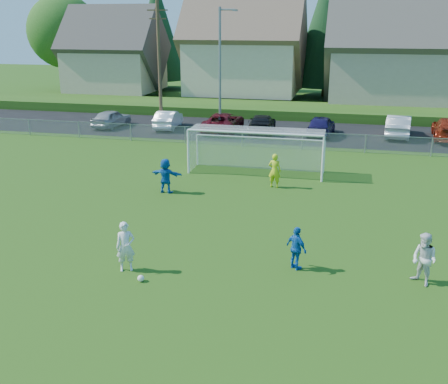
{
  "coord_description": "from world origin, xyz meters",
  "views": [
    {
      "loc": [
        4.62,
        -11.84,
        8.1
      ],
      "look_at": [
        0.0,
        8.0,
        1.4
      ],
      "focal_mm": 42.0,
      "sensor_mm": 36.0,
      "label": 1
    }
  ],
  "objects_px": {
    "player_white_a": "(126,247)",
    "car_d": "(262,124)",
    "goalkeeper": "(275,171)",
    "car_e": "(321,125)",
    "soccer_ball": "(141,278)",
    "car_a": "(111,118)",
    "car_c": "(223,122)",
    "player_white_b": "(424,259)",
    "soccer_goal": "(257,144)",
    "player_blue_b": "(166,176)",
    "player_blue_a": "(296,248)",
    "car_b": "(168,119)",
    "car_f": "(398,126)"
  },
  "relations": [
    {
      "from": "player_blue_b",
      "to": "car_f",
      "type": "xyz_separation_m",
      "value": [
        12.17,
        16.22,
        -0.07
      ]
    },
    {
      "from": "player_blue_a",
      "to": "car_b",
      "type": "bearing_deg",
      "value": -20.99
    },
    {
      "from": "car_a",
      "to": "player_blue_b",
      "type": "bearing_deg",
      "value": 131.15
    },
    {
      "from": "car_c",
      "to": "car_d",
      "type": "relative_size",
      "value": 1.13
    },
    {
      "from": "car_a",
      "to": "car_b",
      "type": "height_order",
      "value": "car_b"
    },
    {
      "from": "player_white_a",
      "to": "car_e",
      "type": "height_order",
      "value": "player_white_a"
    },
    {
      "from": "player_white_a",
      "to": "car_d",
      "type": "bearing_deg",
      "value": 61.82
    },
    {
      "from": "car_d",
      "to": "car_b",
      "type": "bearing_deg",
      "value": -3.8
    },
    {
      "from": "car_a",
      "to": "soccer_goal",
      "type": "distance_m",
      "value": 16.96
    },
    {
      "from": "car_e",
      "to": "car_b",
      "type": "bearing_deg",
      "value": 4.79
    },
    {
      "from": "car_b",
      "to": "car_f",
      "type": "relative_size",
      "value": 0.88
    },
    {
      "from": "soccer_ball",
      "to": "player_white_b",
      "type": "height_order",
      "value": "player_white_b"
    },
    {
      "from": "car_c",
      "to": "car_e",
      "type": "xyz_separation_m",
      "value": [
        7.29,
        0.36,
        0.01
      ]
    },
    {
      "from": "goalkeeper",
      "to": "car_e",
      "type": "height_order",
      "value": "goalkeeper"
    },
    {
      "from": "car_e",
      "to": "soccer_goal",
      "type": "distance_m",
      "value": 11.19
    },
    {
      "from": "soccer_ball",
      "to": "player_blue_a",
      "type": "bearing_deg",
      "value": 23.1
    },
    {
      "from": "goalkeeper",
      "to": "car_d",
      "type": "relative_size",
      "value": 0.38
    },
    {
      "from": "player_white_b",
      "to": "car_f",
      "type": "xyz_separation_m",
      "value": [
        1.05,
        23.33,
        -0.08
      ]
    },
    {
      "from": "soccer_ball",
      "to": "player_blue_a",
      "type": "height_order",
      "value": "player_blue_a"
    },
    {
      "from": "player_blue_b",
      "to": "car_e",
      "type": "distance_m",
      "value": 16.76
    },
    {
      "from": "player_white_a",
      "to": "car_c",
      "type": "bearing_deg",
      "value": 68.88
    },
    {
      "from": "player_blue_a",
      "to": "soccer_ball",
      "type": "bearing_deg",
      "value": 63.43
    },
    {
      "from": "player_blue_a",
      "to": "soccer_goal",
      "type": "xyz_separation_m",
      "value": [
        -3.33,
        11.55,
        0.86
      ]
    },
    {
      "from": "player_blue_b",
      "to": "soccer_ball",
      "type": "bearing_deg",
      "value": 110.11
    },
    {
      "from": "player_white_b",
      "to": "car_d",
      "type": "distance_m",
      "value": 24.19
    },
    {
      "from": "player_blue_b",
      "to": "car_d",
      "type": "relative_size",
      "value": 0.37
    },
    {
      "from": "player_blue_a",
      "to": "soccer_goal",
      "type": "distance_m",
      "value": 12.05
    },
    {
      "from": "goalkeeper",
      "to": "car_b",
      "type": "xyz_separation_m",
      "value": [
        -10.21,
        13.3,
        -0.18
      ]
    },
    {
      "from": "soccer_ball",
      "to": "car_a",
      "type": "distance_m",
      "value": 26.72
    },
    {
      "from": "car_b",
      "to": "player_white_a",
      "type": "bearing_deg",
      "value": 100.31
    },
    {
      "from": "car_d",
      "to": "player_blue_a",
      "type": "bearing_deg",
      "value": 97.94
    },
    {
      "from": "car_d",
      "to": "player_white_b",
      "type": "bearing_deg",
      "value": 107.29
    },
    {
      "from": "soccer_ball",
      "to": "car_c",
      "type": "distance_m",
      "value": 24.18
    },
    {
      "from": "player_blue_b",
      "to": "goalkeeper",
      "type": "distance_m",
      "value": 5.48
    },
    {
      "from": "car_f",
      "to": "soccer_goal",
      "type": "height_order",
      "value": "soccer_goal"
    },
    {
      "from": "car_c",
      "to": "soccer_goal",
      "type": "height_order",
      "value": "soccer_goal"
    },
    {
      "from": "soccer_ball",
      "to": "soccer_goal",
      "type": "distance_m",
      "value": 13.77
    },
    {
      "from": "player_white_b",
      "to": "goalkeeper",
      "type": "height_order",
      "value": "goalkeeper"
    },
    {
      "from": "player_white_a",
      "to": "player_blue_b",
      "type": "bearing_deg",
      "value": 73.81
    },
    {
      "from": "car_e",
      "to": "player_blue_a",
      "type": "bearing_deg",
      "value": 95.73
    },
    {
      "from": "soccer_goal",
      "to": "goalkeeper",
      "type": "bearing_deg",
      "value": -62.16
    },
    {
      "from": "player_white_b",
      "to": "goalkeeper",
      "type": "relative_size",
      "value": 0.99
    },
    {
      "from": "car_a",
      "to": "car_e",
      "type": "xyz_separation_m",
      "value": [
        16.41,
        0.49,
        0.05
      ]
    },
    {
      "from": "car_b",
      "to": "soccer_ball",
      "type": "bearing_deg",
      "value": 101.57
    },
    {
      "from": "car_b",
      "to": "car_d",
      "type": "xyz_separation_m",
      "value": [
        7.41,
        0.05,
        -0.02
      ]
    },
    {
      "from": "soccer_ball",
      "to": "soccer_goal",
      "type": "height_order",
      "value": "soccer_goal"
    },
    {
      "from": "car_a",
      "to": "car_b",
      "type": "relative_size",
      "value": 0.96
    },
    {
      "from": "car_c",
      "to": "car_a",
      "type": "bearing_deg",
      "value": 1.74
    },
    {
      "from": "player_blue_a",
      "to": "car_b",
      "type": "height_order",
      "value": "player_blue_a"
    },
    {
      "from": "player_white_b",
      "to": "car_c",
      "type": "height_order",
      "value": "player_white_b"
    }
  ]
}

